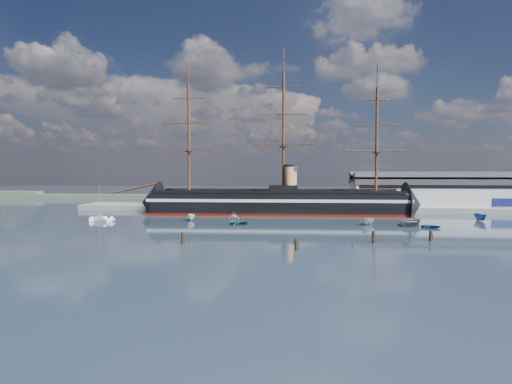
# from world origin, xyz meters

# --- Properties ---
(ground) EXTENTS (600.00, 600.00, 0.00)m
(ground) POSITION_xyz_m (0.00, 40.00, 0.00)
(ground) COLOR #1F2E3C
(ground) RESTS_ON ground
(quay) EXTENTS (180.00, 18.00, 2.00)m
(quay) POSITION_xyz_m (10.00, 76.00, 0.00)
(quay) COLOR slate
(quay) RESTS_ON ground
(warehouse) EXTENTS (63.00, 21.00, 11.60)m
(warehouse) POSITION_xyz_m (58.00, 80.00, 7.98)
(warehouse) COLOR #B7BABC
(warehouse) RESTS_ON ground
(quay_tower) EXTENTS (5.00, 5.00, 15.00)m
(quay_tower) POSITION_xyz_m (3.00, 73.00, 9.75)
(quay_tower) COLOR silver
(quay_tower) RESTS_ON ground
(shoreline) EXTENTS (120.00, 10.00, 4.00)m
(shoreline) POSITION_xyz_m (-139.23, 135.00, 1.45)
(shoreline) COLOR #3F4C38
(shoreline) RESTS_ON ground
(warship) EXTENTS (113.14, 19.17, 53.94)m
(warship) POSITION_xyz_m (-3.32, 60.00, 4.04)
(warship) COLOR black
(warship) RESTS_ON ground
(sailboat) EXTENTS (7.14, 4.64, 11.06)m
(sailboat) POSITION_xyz_m (-53.67, 32.48, 0.70)
(sailboat) COLOR white
(sailboat) RESTS_ON ground
(motorboat_a) EXTENTS (6.54, 3.14, 2.51)m
(motorboat_a) POSITION_xyz_m (-26.88, 37.00, 0.00)
(motorboat_a) COLOR white
(motorboat_a) RESTS_ON ground
(motorboat_b) EXTENTS (2.13, 3.53, 1.54)m
(motorboat_b) POSITION_xyz_m (-10.80, 28.53, 0.00)
(motorboat_b) COLOR #194D37
(motorboat_b) RESTS_ON ground
(motorboat_c) EXTENTS (6.77, 5.52, 2.60)m
(motorboat_c) POSITION_xyz_m (25.69, 31.98, 0.00)
(motorboat_c) COLOR gray
(motorboat_c) RESTS_ON ground
(motorboat_d) EXTENTS (7.01, 4.83, 2.36)m
(motorboat_d) POSITION_xyz_m (-14.51, 42.72, 0.00)
(motorboat_d) COLOR silver
(motorboat_d) RESTS_ON ground
(motorboat_e) EXTENTS (2.24, 3.39, 1.47)m
(motorboat_e) POSITION_xyz_m (41.07, 26.38, 0.00)
(motorboat_e) COLOR navy
(motorboat_e) RESTS_ON ground
(motorboat_f) EXTENTS (7.36, 3.26, 2.86)m
(motorboat_f) POSITION_xyz_m (61.23, 45.27, 0.00)
(motorboat_f) COLOR #325286
(motorboat_f) RESTS_ON ground
(motorboat_g) EXTENTS (7.18, 5.33, 3.12)m
(motorboat_g) POSITION_xyz_m (37.08, 31.59, 0.00)
(motorboat_g) COLOR slate
(motorboat_g) RESTS_ON ground
(piling_near_left) EXTENTS (0.64, 0.64, 3.04)m
(piling_near_left) POSITION_xyz_m (-18.07, -4.10, 0.00)
(piling_near_left) COLOR black
(piling_near_left) RESTS_ON ground
(piling_near_mid) EXTENTS (0.64, 0.64, 2.97)m
(piling_near_mid) POSITION_xyz_m (5.69, -9.50, 0.00)
(piling_near_mid) COLOR black
(piling_near_mid) RESTS_ON ground
(piling_near_right) EXTENTS (0.64, 0.64, 3.23)m
(piling_near_right) POSITION_xyz_m (21.85, 0.61, 0.00)
(piling_near_right) COLOR black
(piling_near_right) RESTS_ON ground
(piling_far_right) EXTENTS (0.64, 0.64, 2.96)m
(piling_far_right) POSITION_xyz_m (34.71, 4.85, 0.00)
(piling_far_right) COLOR black
(piling_far_right) RESTS_ON ground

